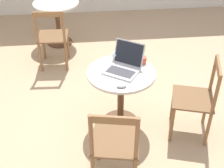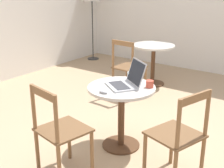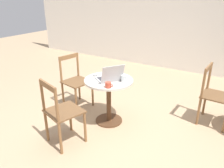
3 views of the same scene
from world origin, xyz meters
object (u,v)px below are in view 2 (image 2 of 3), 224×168
at_px(cafe_table_mid, 153,55).
at_px(chair_near_left, 59,132).
at_px(laptop, 126,81).
at_px(mug, 150,84).
at_px(cafe_table_near, 121,102).
at_px(mouse, 104,92).
at_px(drinking_glass, 131,76).
at_px(chair_near_front, 178,137).
at_px(chair_mid_left, 128,68).

relative_size(cafe_table_mid, chair_near_left, 0.80).
xyz_separation_m(laptop, mug, (0.12, -0.22, -0.02)).
relative_size(cafe_table_near, laptop, 1.53).
bearing_deg(mouse, cafe_table_mid, 17.08).
bearing_deg(laptop, drinking_glass, 19.00).
distance_m(chair_near_left, chair_near_front, 1.07).
distance_m(mouse, mug, 0.51).
distance_m(chair_near_left, chair_mid_left, 2.22).
bearing_deg(cafe_table_near, laptop, -41.28).
height_order(chair_near_left, drinking_glass, chair_near_left).
bearing_deg(cafe_table_mid, mouse, -162.92).
bearing_deg(chair_near_front, mug, 53.36).
bearing_deg(laptop, cafe_table_mid, 21.04).
relative_size(chair_mid_left, laptop, 1.93).
xyz_separation_m(laptop, mouse, (-0.30, 0.07, -0.04)).
height_order(cafe_table_near, chair_near_front, chair_near_front).
xyz_separation_m(cafe_table_mid, mouse, (-2.35, -0.72, 0.19)).
relative_size(cafe_table_mid, mouse, 7.17).
height_order(chair_near_left, mug, chair_near_left).
distance_m(cafe_table_near, laptop, 0.23).
bearing_deg(drinking_glass, chair_near_left, 173.33).
xyz_separation_m(mouse, drinking_glass, (0.49, 0.00, 0.03)).
xyz_separation_m(mug, drinking_glass, (0.08, 0.28, 0.01)).
distance_m(cafe_table_near, mouse, 0.33).
xyz_separation_m(cafe_table_mid, chair_mid_left, (-0.74, 0.04, -0.07)).
height_order(chair_mid_left, mug, chair_mid_left).
xyz_separation_m(chair_near_left, mug, (0.93, -0.40, 0.28)).
distance_m(chair_near_front, mouse, 0.84).
distance_m(laptop, drinking_glass, 0.20).
height_order(cafe_table_near, mug, mug).
bearing_deg(chair_near_left, chair_mid_left, 16.84).
bearing_deg(drinking_glass, mug, -104.80).
xyz_separation_m(cafe_table_near, drinking_glass, (0.23, 0.03, 0.22)).
relative_size(chair_mid_left, mug, 7.78).
relative_size(mouse, mug, 0.86).
xyz_separation_m(chair_near_left, chair_near_front, (0.55, -0.92, 0.00)).
height_order(chair_mid_left, drinking_glass, chair_mid_left).
relative_size(chair_near_left, chair_mid_left, 1.00).
distance_m(chair_near_front, laptop, 0.84).
relative_size(cafe_table_near, mouse, 7.17).
relative_size(mouse, drinking_glass, 1.02).
xyz_separation_m(chair_near_front, laptop, (0.27, 0.73, 0.30)).
bearing_deg(cafe_table_mid, cafe_table_near, -160.08).
bearing_deg(chair_mid_left, mug, -138.85).
bearing_deg(laptop, chair_near_left, 167.30).
xyz_separation_m(laptop, drinking_glass, (0.19, 0.07, -0.00)).
height_order(chair_near_front, mouse, chair_near_front).
distance_m(cafe_table_near, drinking_glass, 0.32).
bearing_deg(chair_near_front, laptop, 70.00).
height_order(chair_near_left, mouse, chair_near_left).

